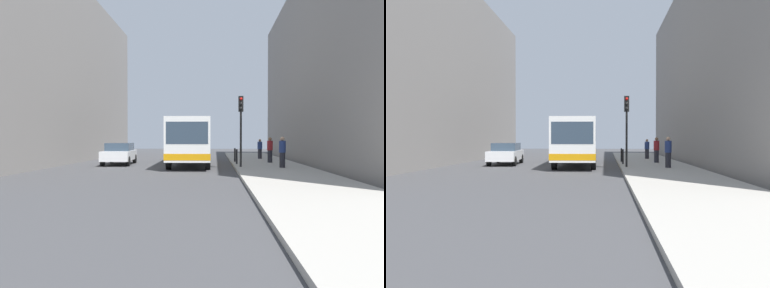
# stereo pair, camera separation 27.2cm
# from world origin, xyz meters

# --- Properties ---
(ground_plane) EXTENTS (80.00, 80.00, 0.00)m
(ground_plane) POSITION_xyz_m (0.00, 0.00, 0.00)
(ground_plane) COLOR #424244
(sidewalk) EXTENTS (4.40, 40.00, 0.15)m
(sidewalk) POSITION_xyz_m (5.40, 0.00, 0.07)
(sidewalk) COLOR #ADA89E
(sidewalk) RESTS_ON ground
(building_left) EXTENTS (7.00, 32.00, 13.52)m
(building_left) POSITION_xyz_m (-11.50, 4.00, 6.76)
(building_left) COLOR gray
(building_left) RESTS_ON ground
(building_right) EXTENTS (7.00, 32.00, 13.36)m
(building_right) POSITION_xyz_m (11.50, 4.00, 6.68)
(building_right) COLOR gray
(building_right) RESTS_ON ground
(bus) EXTENTS (2.79, 11.08, 3.00)m
(bus) POSITION_xyz_m (0.42, 2.32, 1.73)
(bus) COLOR white
(bus) RESTS_ON ground
(car_beside_bus) EXTENTS (2.10, 4.51, 1.48)m
(car_beside_bus) POSITION_xyz_m (-4.47, 2.19, 0.78)
(car_beside_bus) COLOR silver
(car_beside_bus) RESTS_ON ground
(traffic_light) EXTENTS (0.28, 0.33, 4.10)m
(traffic_light) POSITION_xyz_m (3.55, -1.32, 3.01)
(traffic_light) COLOR black
(traffic_light) RESTS_ON sidewalk
(bollard_near) EXTENTS (0.11, 0.11, 0.95)m
(bollard_near) POSITION_xyz_m (3.45, 1.09, 0.62)
(bollard_near) COLOR black
(bollard_near) RESTS_ON sidewalk
(bollard_mid) EXTENTS (0.11, 0.11, 0.95)m
(bollard_mid) POSITION_xyz_m (3.45, 3.40, 0.62)
(bollard_mid) COLOR black
(bollard_mid) RESTS_ON sidewalk
(pedestrian_near_signal) EXTENTS (0.38, 0.38, 1.75)m
(pedestrian_near_signal) POSITION_xyz_m (5.86, -1.74, 1.02)
(pedestrian_near_signal) COLOR #26262D
(pedestrian_near_signal) RESTS_ON sidewalk
(pedestrian_mid_sidewalk) EXTENTS (0.38, 0.38, 1.72)m
(pedestrian_mid_sidewalk) POSITION_xyz_m (5.79, 2.68, 1.01)
(pedestrian_mid_sidewalk) COLOR #26262D
(pedestrian_mid_sidewalk) RESTS_ON sidewalk
(pedestrian_far_sidewalk) EXTENTS (0.38, 0.38, 1.58)m
(pedestrian_far_sidewalk) POSITION_xyz_m (5.66, 7.44, 0.93)
(pedestrian_far_sidewalk) COLOR #26262D
(pedestrian_far_sidewalk) RESTS_ON sidewalk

